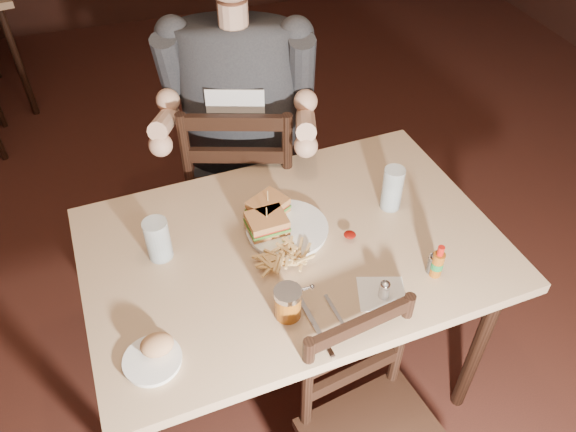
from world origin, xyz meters
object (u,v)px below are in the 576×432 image
object	(u,v)px
diner	(236,84)
hot_sauce	(438,261)
glass_right	(392,188)
glass_left	(158,240)
side_plate	(153,361)
chair_far	(245,186)
main_table	(293,260)
dinner_plate	(287,230)
syrup_dispenser	(288,303)

from	to	relation	value
diner	hot_sauce	distance (m)	0.95
glass_right	hot_sauce	size ratio (longest dim) A/B	1.34
glass_left	side_plate	world-z (taller)	glass_left
chair_far	side_plate	bearing A→B (deg)	81.55
main_table	glass_right	distance (m)	0.41
main_table	chair_far	distance (m)	0.68
main_table	dinner_plate	distance (m)	0.10
glass_left	dinner_plate	bearing A→B (deg)	-2.77
diner	side_plate	xyz separation A→B (m)	(-0.47, -0.89, -0.25)
main_table	side_plate	distance (m)	0.58
diner	syrup_dispenser	bearing A→B (deg)	-76.75
main_table	glass_right	size ratio (longest dim) A/B	8.60
main_table	syrup_dispenser	xyz separation A→B (m)	(-0.10, -0.26, 0.12)
diner	glass_left	distance (m)	0.67
syrup_dispenser	main_table	bearing A→B (deg)	65.20
main_table	glass_right	world-z (taller)	glass_right
diner	hot_sauce	world-z (taller)	diner
dinner_plate	side_plate	bearing A→B (deg)	-143.62
syrup_dispenser	side_plate	world-z (taller)	syrup_dispenser
main_table	glass_left	distance (m)	0.44
dinner_plate	glass_right	bearing A→B (deg)	1.37
diner	glass_right	world-z (taller)	diner
diner	side_plate	distance (m)	1.04
chair_far	syrup_dispenser	size ratio (longest dim) A/B	9.66
dinner_plate	glass_left	size ratio (longest dim) A/B	1.85
dinner_plate	hot_sauce	world-z (taller)	hot_sauce
main_table	chair_far	bearing A→B (deg)	90.18
main_table	glass_left	xyz separation A→B (m)	(-0.41, 0.08, 0.14)
glass_right	dinner_plate	bearing A→B (deg)	-178.63
dinner_plate	side_plate	size ratio (longest dim) A/B	1.73
diner	glass_right	distance (m)	0.68
main_table	hot_sauce	size ratio (longest dim) A/B	11.49
chair_far	diner	distance (m)	0.53
glass_right	side_plate	world-z (taller)	glass_right
main_table	side_plate	bearing A→B (deg)	-148.62
main_table	glass_right	xyz separation A→B (m)	(0.37, 0.07, 0.15)
chair_far	glass_right	world-z (taller)	chair_far
syrup_dispenser	glass_right	bearing A→B (deg)	31.28
chair_far	side_plate	size ratio (longest dim) A/B	6.59
main_table	dinner_plate	bearing A→B (deg)	88.83
hot_sauce	side_plate	distance (m)	0.86
side_plate	syrup_dispenser	bearing A→B (deg)	5.79
main_table	hot_sauce	bearing A→B (deg)	-34.33
dinner_plate	glass_right	xyz separation A→B (m)	(0.37, 0.01, 0.07)
glass_left	side_plate	distance (m)	0.39
glass_right	hot_sauce	world-z (taller)	glass_right
side_plate	chair_far	bearing A→B (deg)	62.85
dinner_plate	glass_right	size ratio (longest dim) A/B	1.65
chair_far	glass_left	size ratio (longest dim) A/B	7.05
dinner_plate	main_table	bearing A→B (deg)	-91.17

